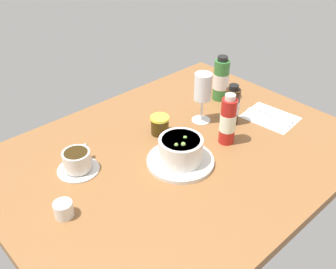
{
  "coord_description": "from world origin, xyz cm",
  "views": [
    {
      "loc": [
        -67.21,
        -68.42,
        71.52
      ],
      "look_at": [
        -4.34,
        -0.16,
        8.48
      ],
      "focal_mm": 41.38,
      "sensor_mm": 36.0,
      "label": 1
    }
  ],
  "objects_px": {
    "jam_jar": "(160,125)",
    "porridge_bowl": "(181,152)",
    "sauce_bottle_red": "(228,121)",
    "cutlery_setting": "(269,117)",
    "creamer_jug": "(64,210)",
    "sauce_bottle_brown": "(231,105)",
    "coffee_cup": "(77,162)",
    "sauce_bottle_green": "(221,80)",
    "wine_glass": "(203,89)"
  },
  "relations": [
    {
      "from": "cutlery_setting",
      "to": "sauce_bottle_brown",
      "type": "relative_size",
      "value": 1.32
    },
    {
      "from": "porridge_bowl",
      "to": "cutlery_setting",
      "type": "bearing_deg",
      "value": -3.88
    },
    {
      "from": "cutlery_setting",
      "to": "creamer_jug",
      "type": "relative_size",
      "value": 3.27
    },
    {
      "from": "sauce_bottle_brown",
      "to": "sauce_bottle_red",
      "type": "relative_size",
      "value": 0.84
    },
    {
      "from": "creamer_jug",
      "to": "jam_jar",
      "type": "xyz_separation_m",
      "value": [
        0.42,
        0.12,
        0.01
      ]
    },
    {
      "from": "sauce_bottle_brown",
      "to": "sauce_bottle_green",
      "type": "xyz_separation_m",
      "value": [
        0.1,
        0.13,
        0.01
      ]
    },
    {
      "from": "jam_jar",
      "to": "sauce_bottle_green",
      "type": "bearing_deg",
      "value": 4.14
    },
    {
      "from": "creamer_jug",
      "to": "sauce_bottle_brown",
      "type": "xyz_separation_m",
      "value": [
        0.65,
        0.01,
        0.04
      ]
    },
    {
      "from": "coffee_cup",
      "to": "sauce_bottle_brown",
      "type": "distance_m",
      "value": 0.54
    },
    {
      "from": "coffee_cup",
      "to": "sauce_bottle_red",
      "type": "relative_size",
      "value": 0.72
    },
    {
      "from": "sauce_bottle_brown",
      "to": "coffee_cup",
      "type": "bearing_deg",
      "value": 166.42
    },
    {
      "from": "sauce_bottle_brown",
      "to": "sauce_bottle_red",
      "type": "bearing_deg",
      "value": -145.07
    },
    {
      "from": "porridge_bowl",
      "to": "jam_jar",
      "type": "distance_m",
      "value": 0.17
    },
    {
      "from": "sauce_bottle_green",
      "to": "jam_jar",
      "type": "bearing_deg",
      "value": -175.86
    },
    {
      "from": "creamer_jug",
      "to": "sauce_bottle_brown",
      "type": "distance_m",
      "value": 0.65
    },
    {
      "from": "creamer_jug",
      "to": "sauce_bottle_green",
      "type": "bearing_deg",
      "value": 10.63
    },
    {
      "from": "coffee_cup",
      "to": "sauce_bottle_red",
      "type": "height_order",
      "value": "sauce_bottle_red"
    },
    {
      "from": "sauce_bottle_brown",
      "to": "sauce_bottle_red",
      "type": "distance_m",
      "value": 0.12
    },
    {
      "from": "coffee_cup",
      "to": "jam_jar",
      "type": "bearing_deg",
      "value": -3.16
    },
    {
      "from": "cutlery_setting",
      "to": "creamer_jug",
      "type": "xyz_separation_m",
      "value": [
        -0.77,
        0.07,
        0.02
      ]
    },
    {
      "from": "sauce_bottle_brown",
      "to": "sauce_bottle_red",
      "type": "height_order",
      "value": "sauce_bottle_red"
    },
    {
      "from": "cutlery_setting",
      "to": "jam_jar",
      "type": "relative_size",
      "value": 3.02
    },
    {
      "from": "creamer_jug",
      "to": "sauce_bottle_red",
      "type": "xyz_separation_m",
      "value": [
        0.55,
        -0.06,
        0.06
      ]
    },
    {
      "from": "jam_jar",
      "to": "sauce_bottle_green",
      "type": "xyz_separation_m",
      "value": [
        0.33,
        0.02,
        0.05
      ]
    },
    {
      "from": "coffee_cup",
      "to": "sauce_bottle_red",
      "type": "xyz_separation_m",
      "value": [
        0.42,
        -0.2,
        0.05
      ]
    },
    {
      "from": "jam_jar",
      "to": "coffee_cup",
      "type": "bearing_deg",
      "value": 176.84
    },
    {
      "from": "jam_jar",
      "to": "porridge_bowl",
      "type": "bearing_deg",
      "value": -110.65
    },
    {
      "from": "sauce_bottle_red",
      "to": "cutlery_setting",
      "type": "bearing_deg",
      "value": -1.93
    },
    {
      "from": "sauce_bottle_red",
      "to": "porridge_bowl",
      "type": "bearing_deg",
      "value": 173.71
    },
    {
      "from": "porridge_bowl",
      "to": "jam_jar",
      "type": "relative_size",
      "value": 3.19
    },
    {
      "from": "cutlery_setting",
      "to": "sauce_bottle_red",
      "type": "height_order",
      "value": "sauce_bottle_red"
    },
    {
      "from": "coffee_cup",
      "to": "sauce_bottle_brown",
      "type": "height_order",
      "value": "sauce_bottle_brown"
    },
    {
      "from": "cutlery_setting",
      "to": "sauce_bottle_brown",
      "type": "distance_m",
      "value": 0.16
    },
    {
      "from": "cutlery_setting",
      "to": "wine_glass",
      "type": "xyz_separation_m",
      "value": [
        -0.19,
        0.15,
        0.12
      ]
    },
    {
      "from": "coffee_cup",
      "to": "wine_glass",
      "type": "xyz_separation_m",
      "value": [
        0.46,
        -0.05,
        0.09
      ]
    },
    {
      "from": "creamer_jug",
      "to": "sauce_bottle_green",
      "type": "relative_size",
      "value": 0.34
    },
    {
      "from": "jam_jar",
      "to": "sauce_bottle_red",
      "type": "xyz_separation_m",
      "value": [
        0.12,
        -0.18,
        0.05
      ]
    },
    {
      "from": "cutlery_setting",
      "to": "jam_jar",
      "type": "height_order",
      "value": "jam_jar"
    },
    {
      "from": "coffee_cup",
      "to": "wine_glass",
      "type": "bearing_deg",
      "value": -6.7
    },
    {
      "from": "creamer_jug",
      "to": "sauce_bottle_brown",
      "type": "bearing_deg",
      "value": 0.62
    },
    {
      "from": "creamer_jug",
      "to": "wine_glass",
      "type": "relative_size",
      "value": 0.33
    },
    {
      "from": "porridge_bowl",
      "to": "wine_glass",
      "type": "distance_m",
      "value": 0.26
    },
    {
      "from": "creamer_jug",
      "to": "sauce_bottle_green",
      "type": "distance_m",
      "value": 0.76
    },
    {
      "from": "sauce_bottle_red",
      "to": "sauce_bottle_green",
      "type": "bearing_deg",
      "value": 45.16
    },
    {
      "from": "sauce_bottle_red",
      "to": "sauce_bottle_green",
      "type": "height_order",
      "value": "same"
    },
    {
      "from": "wine_glass",
      "to": "jam_jar",
      "type": "height_order",
      "value": "wine_glass"
    },
    {
      "from": "cutlery_setting",
      "to": "jam_jar",
      "type": "bearing_deg",
      "value": 151.99
    },
    {
      "from": "sauce_bottle_brown",
      "to": "sauce_bottle_green",
      "type": "relative_size",
      "value": 0.84
    },
    {
      "from": "porridge_bowl",
      "to": "coffee_cup",
      "type": "height_order",
      "value": "porridge_bowl"
    },
    {
      "from": "cutlery_setting",
      "to": "creamer_jug",
      "type": "bearing_deg",
      "value": 174.84
    }
  ]
}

